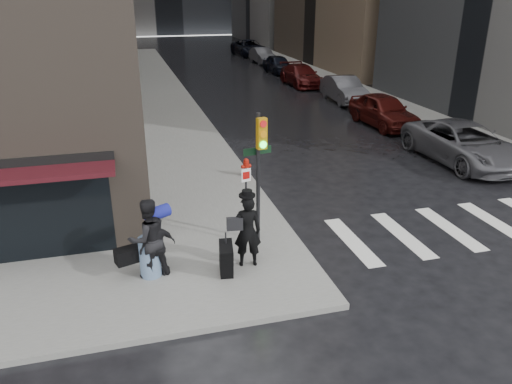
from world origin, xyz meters
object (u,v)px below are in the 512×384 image
traffic_light (258,162)px  parked_car_5 (262,56)px  man_greycoat (158,247)px  parked_car_1 (383,110)px  parked_car_6 (249,48)px  parked_car_3 (301,75)px  parked_car_2 (344,89)px  parked_car_4 (278,64)px  man_jeans (148,238)px  fire_hydrant (246,168)px  man_overcoat (243,236)px  parked_car_0 (464,143)px

traffic_light → parked_car_5: bearing=62.8°
man_greycoat → parked_car_1: man_greycoat is taller
parked_car_1 → parked_car_6: parked_car_1 is taller
parked_car_5 → parked_car_3: bearing=-94.0°
parked_car_2 → parked_car_4: 12.48m
man_greycoat → parked_car_5: bearing=-131.0°
parked_car_3 → parked_car_6: (0.82, 18.71, 0.07)m
man_jeans → parked_car_5: 39.45m
parked_car_1 → parked_car_5: bearing=87.1°
fire_hydrant → parked_car_5: 32.23m
man_overcoat → parked_car_3: man_overcoat is taller
parked_car_1 → parked_car_4: bearing=87.7°
fire_hydrant → parked_car_0: parked_car_0 is taller
parked_car_4 → parked_car_5: bearing=83.9°
parked_car_0 → parked_car_6: 37.43m
parked_car_3 → parked_car_5: bearing=87.3°
parked_car_1 → parked_car_4: parked_car_1 is taller
parked_car_3 → man_overcoat: bearing=-113.4°
man_overcoat → parked_car_4: (10.78, 31.06, -0.29)m
man_jeans → parked_car_2: size_ratio=0.42×
parked_car_3 → parked_car_6: bearing=87.2°
man_overcoat → parked_car_6: (11.41, 43.54, -0.21)m
man_overcoat → parked_car_4: size_ratio=0.48×
man_greycoat → parked_car_6: (13.49, 43.42, -0.12)m
parked_car_5 → parked_car_6: size_ratio=0.75×
parked_car_1 → parked_car_3: parked_car_1 is taller
parked_car_3 → parked_car_5: size_ratio=1.16×
man_greycoat → parked_car_2: bearing=-147.2°
parked_car_0 → parked_car_1: bearing=91.4°
man_jeans → parked_car_6: size_ratio=0.34×
parked_car_0 → parked_car_1: (-0.27, 6.24, 0.02)m
parked_car_4 → traffic_light: bearing=-111.7°
fire_hydrant → parked_car_2: bearing=51.9°
parked_car_0 → parked_car_3: bearing=89.8°
parked_car_5 → parked_car_1: bearing=-92.8°
parked_car_6 → parked_car_1: bearing=-96.3°
parked_car_5 → parked_car_6: 6.25m
parked_car_1 → parked_car_2: size_ratio=1.02×
parked_car_0 → parked_car_2: bearing=87.3°
man_overcoat → fire_hydrant: 6.72m
parked_car_0 → parked_car_2: 12.48m
man_greycoat → parked_car_5: man_greycoat is taller
parked_car_2 → parked_car_4: (-0.44, 12.48, -0.05)m
parked_car_2 → man_greycoat: bearing=-122.7°
parked_car_3 → parked_car_6: size_ratio=0.87×
man_overcoat → traffic_light: (0.75, 1.27, 1.46)m
parked_car_2 → parked_car_6: (0.19, 24.95, 0.03)m
man_greycoat → parked_car_4: bearing=-134.0°
parked_car_1 → parked_car_5: size_ratio=1.10×
man_overcoat → parked_car_3: (10.59, 24.82, -0.28)m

